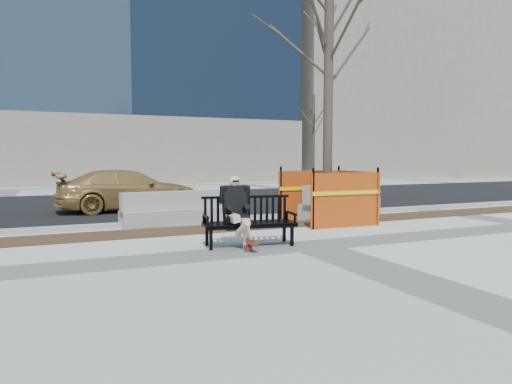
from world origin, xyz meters
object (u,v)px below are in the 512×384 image
seated_man (236,246)px  tree_fence (327,222)px  jersey_barrier_left (181,224)px  jersey_barrier_right (342,216)px  bench (249,246)px  sedan (130,210)px

seated_man → tree_fence: size_ratio=0.18×
tree_fence → jersey_barrier_left: size_ratio=2.42×
jersey_barrier_right → bench: bearing=-168.0°
jersey_barrier_left → jersey_barrier_right: (4.45, -0.23, 0.00)m
tree_fence → jersey_barrier_right: (1.06, 0.90, 0.00)m
seated_man → sedan: seated_man is taller
sedan → jersey_barrier_left: bearing=-173.4°
seated_man → jersey_barrier_right: bearing=42.4°
jersey_barrier_left → jersey_barrier_right: size_ratio=0.89×
bench → tree_fence: tree_fence is taller
bench → sedan: size_ratio=0.40×
tree_fence → jersey_barrier_left: tree_fence is taller
bench → sedan: 6.72m
bench → jersey_barrier_left: 3.16m
bench → seated_man: bearing=169.1°
jersey_barrier_left → jersey_barrier_right: bearing=-8.3°
seated_man → tree_fence: (3.17, 1.91, 0.00)m
bench → sedan: bearing=108.5°
jersey_barrier_left → seated_man: bearing=-91.1°
seated_man → sedan: bearing=106.7°
bench → seated_man: 0.24m
bench → jersey_barrier_right: 4.93m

